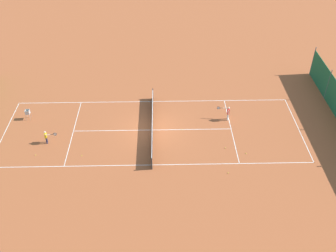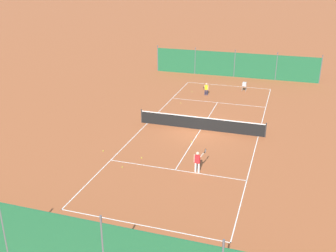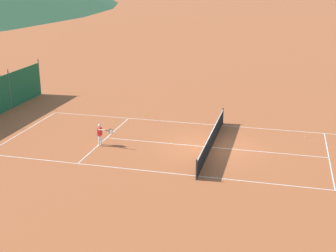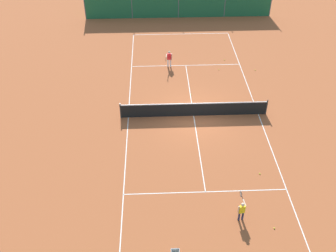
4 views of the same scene
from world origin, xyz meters
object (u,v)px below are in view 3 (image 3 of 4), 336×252
at_px(tennis_net, 212,139).
at_px(tennis_ball_by_net_left, 132,126).
at_px(tennis_ball_alley_right, 306,137).
at_px(tennis_ball_mid_court, 146,115).
at_px(player_far_baseline, 100,133).
at_px(tennis_ball_far_corner, 114,122).
at_px(tennis_ball_service_box, 171,143).

distance_m(tennis_net, tennis_ball_by_net_left, 6.11).
relative_size(tennis_ball_alley_right, tennis_ball_by_net_left, 1.00).
xyz_separation_m(tennis_ball_alley_right, tennis_ball_by_net_left, (-0.61, 10.88, 0.00)).
relative_size(tennis_ball_mid_court, tennis_ball_alley_right, 1.00).
xyz_separation_m(tennis_ball_mid_court, tennis_ball_by_net_left, (-2.69, 0.17, 0.00)).
distance_m(player_far_baseline, tennis_ball_far_corner, 4.46).
distance_m(tennis_ball_service_box, tennis_ball_alley_right, 8.21).
height_order(tennis_ball_far_corner, tennis_ball_by_net_left, same).
distance_m(tennis_ball_far_corner, tennis_ball_alley_right, 12.35).
height_order(tennis_net, tennis_ball_by_net_left, tennis_net).
bearing_deg(tennis_net, tennis_ball_mid_court, 46.88).
height_order(tennis_ball_alley_right, tennis_ball_by_net_left, same).
bearing_deg(tennis_ball_service_box, tennis_ball_mid_court, 31.19).
bearing_deg(tennis_ball_by_net_left, player_far_baseline, 170.18).
bearing_deg(tennis_ball_service_box, player_far_baseline, 109.15).
distance_m(tennis_ball_mid_court, tennis_ball_service_box, 5.87).
height_order(tennis_ball_far_corner, tennis_ball_service_box, same).
xyz_separation_m(tennis_ball_service_box, tennis_ball_alley_right, (2.94, -7.66, 0.00)).
bearing_deg(tennis_ball_alley_right, tennis_ball_service_box, 110.98).
xyz_separation_m(player_far_baseline, tennis_ball_service_box, (1.34, -3.85, -0.72)).
bearing_deg(player_far_baseline, tennis_net, -78.41).
relative_size(tennis_net, tennis_ball_mid_court, 139.09).
bearing_deg(tennis_ball_by_net_left, tennis_net, -113.11).
bearing_deg(tennis_ball_alley_right, tennis_ball_far_corner, 89.80).
height_order(tennis_net, tennis_ball_far_corner, tennis_net).
relative_size(tennis_ball_service_box, tennis_ball_by_net_left, 1.00).
bearing_deg(player_far_baseline, tennis_ball_mid_court, -7.25).
relative_size(player_far_baseline, tennis_ball_service_box, 19.46).
relative_size(tennis_net, tennis_ball_service_box, 139.09).
height_order(tennis_ball_mid_court, tennis_ball_alley_right, same).
bearing_deg(tennis_ball_far_corner, tennis_ball_mid_court, -38.79).
xyz_separation_m(tennis_ball_far_corner, tennis_ball_by_net_left, (-0.65, -1.47, 0.00)).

